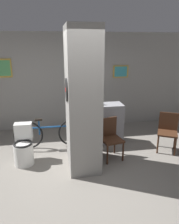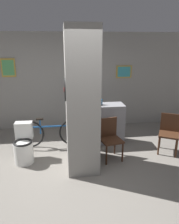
# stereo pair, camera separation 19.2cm
# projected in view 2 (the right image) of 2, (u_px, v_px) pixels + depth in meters

# --- Properties ---
(ground_plane) EXTENTS (14.00, 14.00, 0.00)m
(ground_plane) POSITION_uv_depth(u_px,v_px,m) (79.00, 177.00, 3.92)
(ground_plane) COLOR slate
(wall_back) EXTENTS (8.00, 0.09, 2.60)m
(wall_back) POSITION_uv_depth(u_px,v_px,m) (70.00, 81.00, 6.02)
(wall_back) COLOR gray
(wall_back) RESTS_ON ground_plane
(pillar_center) EXTENTS (0.60, 0.93, 2.60)m
(pillar_center) POSITION_uv_depth(u_px,v_px,m) (81.00, 101.00, 3.99)
(pillar_center) COLOR gray
(pillar_center) RESTS_ON ground_plane
(counter_shelf) EXTENTS (1.12, 0.44, 0.95)m
(counter_shelf) POSITION_uv_depth(u_px,v_px,m) (100.00, 124.00, 5.18)
(counter_shelf) COLOR gray
(counter_shelf) RESTS_ON ground_plane
(toilet) EXTENTS (0.38, 0.54, 0.77)m
(toilet) POSITION_uv_depth(u_px,v_px,m) (24.00, 146.00, 4.38)
(toilet) COLOR silver
(toilet) RESTS_ON ground_plane
(chair_near_pillar) EXTENTS (0.49, 0.49, 0.84)m
(chair_near_pillar) POSITION_uv_depth(u_px,v_px,m) (110.00, 137.00, 4.48)
(chair_near_pillar) COLOR #422616
(chair_near_pillar) RESTS_ON ground_plane
(chair_by_doorway) EXTENTS (0.55, 0.55, 0.84)m
(chair_by_doorway) POSITION_uv_depth(u_px,v_px,m) (169.00, 131.00, 4.75)
(chair_by_doorway) COLOR #422616
(chair_by_doorway) RESTS_ON ground_plane
(bicycle) EXTENTS (1.64, 0.42, 0.70)m
(bicycle) POSITION_uv_depth(u_px,v_px,m) (52.00, 133.00, 5.02)
(bicycle) COLOR black
(bicycle) RESTS_ON ground_plane
(bottle_tall) EXTENTS (0.08, 0.08, 0.26)m
(bottle_tall) POSITION_uv_depth(u_px,v_px,m) (96.00, 101.00, 4.97)
(bottle_tall) COLOR olive
(bottle_tall) RESTS_ON counter_shelf
(bottle_short) EXTENTS (0.08, 0.08, 0.21)m
(bottle_short) POSITION_uv_depth(u_px,v_px,m) (101.00, 101.00, 5.02)
(bottle_short) COLOR #19598C
(bottle_short) RESTS_ON counter_shelf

